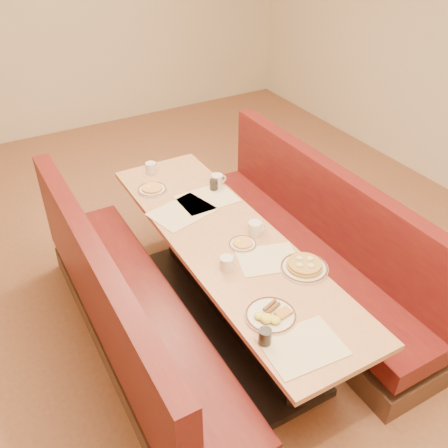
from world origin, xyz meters
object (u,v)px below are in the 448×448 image
diner_table (227,282)px  pancake_plate (304,267)px  coffee_mug_c (217,180)px  coffee_mug_d (151,168)px  coffee_mug_b (227,263)px  booth_left (130,320)px  coffee_mug_a (255,228)px  soda_tumbler_mid (214,185)px  soda_tumbler_near (265,337)px  eggs_plate (271,315)px  booth_right (309,252)px

diner_table → pancake_plate: 0.69m
diner_table → coffee_mug_c: coffee_mug_c is taller
diner_table → coffee_mug_d: bearing=94.5°
pancake_plate → coffee_mug_b: size_ratio=2.53×
booth_left → coffee_mug_b: (0.58, -0.26, 0.44)m
pancake_plate → booth_left: bearing=153.1°
diner_table → coffee_mug_a: bearing=-11.1°
soda_tumbler_mid → coffee_mug_b: bearing=-113.6°
coffee_mug_c → soda_tumbler_near: (-0.56, -1.53, -0.00)m
coffee_mug_b → coffee_mug_c: coffee_mug_c is taller
eggs_plate → diner_table: bearing=78.6°
coffee_mug_b → coffee_mug_c: bearing=48.0°
coffee_mug_a → soda_tumbler_mid: 0.65m
coffee_mug_d → diner_table: bearing=-110.1°
booth_left → coffee_mug_a: bearing=-2.4°
coffee_mug_a → diner_table: bearing=-173.0°
coffee_mug_b → eggs_plate: bearing=-106.1°
booth_left → coffee_mug_d: 1.35m
booth_left → pancake_plate: 1.19m
coffee_mug_d → soda_tumbler_near: (-0.19, -1.98, 0.00)m
coffee_mug_a → coffee_mug_b: size_ratio=1.07×
booth_right → soda_tumbler_mid: bearing=129.3°
coffee_mug_a → soda_tumbler_mid: (0.03, 0.65, -0.01)m
soda_tumbler_near → coffee_mug_c: bearing=69.8°
eggs_plate → coffee_mug_c: coffee_mug_c is taller
coffee_mug_a → coffee_mug_c: size_ratio=0.98×
eggs_plate → soda_tumbler_near: 0.19m
booth_left → soda_tumbler_near: size_ratio=26.05×
booth_right → coffee_mug_d: 1.44m
eggs_plate → coffee_mug_b: coffee_mug_b is taller
eggs_plate → coffee_mug_d: coffee_mug_d is taller
pancake_plate → coffee_mug_b: bearing=149.5°
diner_table → booth_left: bearing=180.0°
coffee_mug_d → booth_right: bearing=-77.9°
soda_tumbler_near → soda_tumbler_mid: 1.58m
diner_table → coffee_mug_a: coffee_mug_a is taller
booth_left → coffee_mug_c: booth_left is taller
pancake_plate → soda_tumbler_mid: soda_tumbler_mid is taller
diner_table → soda_tumbler_mid: (0.23, 0.61, 0.42)m
coffee_mug_a → coffee_mug_d: coffee_mug_a is taller
booth_left → booth_right: (1.46, 0.00, 0.00)m
pancake_plate → soda_tumbler_mid: size_ratio=3.39×
eggs_plate → coffee_mug_c: (0.43, 1.39, 0.03)m
booth_right → pancake_plate: 0.80m
eggs_plate → soda_tumbler_near: (-0.13, -0.14, 0.03)m
coffee_mug_a → eggs_plate: bearing=-98.0°
coffee_mug_d → soda_tumbler_mid: size_ratio=1.33×
booth_right → coffee_mug_b: size_ratio=21.28×
diner_table → soda_tumbler_near: soda_tumbler_near is taller
eggs_plate → coffee_mug_b: (-0.00, 0.48, 0.03)m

